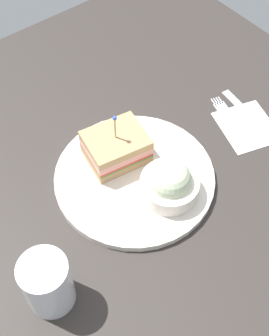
{
  "coord_description": "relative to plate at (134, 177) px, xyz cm",
  "views": [
    {
      "loc": [
        -34.23,
        26.75,
        62.76
      ],
      "look_at": [
        0.0,
        0.0,
        3.27
      ],
      "focal_mm": 48.9,
      "sensor_mm": 36.0,
      "label": 1
    }
  ],
  "objects": [
    {
      "name": "drink_glass",
      "position": [
        -8.69,
        21.47,
        3.77
      ],
      "size": [
        6.69,
        6.69,
        9.53
      ],
      "color": "silver",
      "rests_on": "ground_plane"
    },
    {
      "name": "fork",
      "position": [
        0.87,
        -22.47,
        -0.46
      ],
      "size": [
        12.25,
        4.44,
        0.35
      ],
      "color": "silver",
      "rests_on": "ground_plane"
    },
    {
      "name": "ground_plane",
      "position": [
        0.0,
        0.0,
        -1.63
      ],
      "size": [
        93.09,
        93.09,
        2.0
      ],
      "primitive_type": "cube",
      "color": "#2D2826"
    },
    {
      "name": "knife",
      "position": [
        -0.32,
        -25.88,
        -0.46
      ],
      "size": [
        13.76,
        2.76,
        0.35
      ],
      "color": "silver",
      "rests_on": "ground_plane"
    },
    {
      "name": "sandwich_half_center",
      "position": [
        4.95,
        -0.05,
        3.2
      ],
      "size": [
        9.45,
        10.92,
        9.95
      ],
      "color": "tan",
      "rests_on": "plate"
    },
    {
      "name": "coleslaw_bowl",
      "position": [
        -5.99,
        -2.28,
        3.15
      ],
      "size": [
        9.38,
        9.38,
        6.75
      ],
      "color": "silver",
      "rests_on": "plate"
    },
    {
      "name": "plate",
      "position": [
        0.0,
        0.0,
        0.0
      ],
      "size": [
        26.5,
        26.5,
        1.27
      ],
      "primitive_type": "cylinder",
      "color": "silver",
      "rests_on": "ground_plane"
    },
    {
      "name": "napkin",
      "position": [
        -3.4,
        -23.42,
        -0.56
      ],
      "size": [
        12.89,
        12.19,
        0.15
      ],
      "primitive_type": "cube",
      "rotation": [
        0.0,
        0.0,
        5.98
      ],
      "color": "white",
      "rests_on": "ground_plane"
    }
  ]
}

